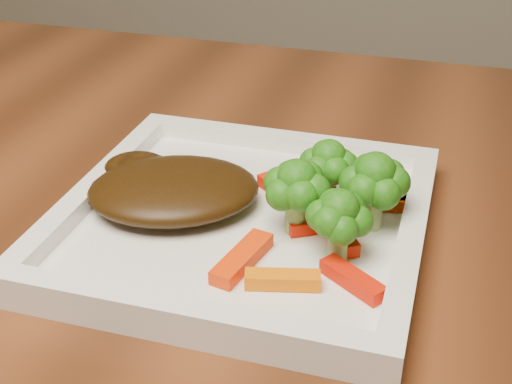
# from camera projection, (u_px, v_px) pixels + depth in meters

# --- Properties ---
(plate) EXTENTS (0.27, 0.27, 0.01)m
(plate) POSITION_uv_depth(u_px,v_px,m) (244.00, 225.00, 0.55)
(plate) COLOR white
(plate) RESTS_ON dining_table
(steak) EXTENTS (0.16, 0.15, 0.03)m
(steak) POSITION_uv_depth(u_px,v_px,m) (174.00, 190.00, 0.55)
(steak) COLOR #382108
(steak) RESTS_ON plate
(broccoli_0) EXTENTS (0.06, 0.06, 0.07)m
(broccoli_0) POSITION_uv_depth(u_px,v_px,m) (328.00, 164.00, 0.55)
(broccoli_0) COLOR #2D6010
(broccoli_0) RESTS_ON plate
(broccoli_1) EXTENTS (0.08, 0.08, 0.06)m
(broccoli_1) POSITION_uv_depth(u_px,v_px,m) (374.00, 189.00, 0.52)
(broccoli_1) COLOR #0F5E10
(broccoli_1) RESTS_ON plate
(broccoli_2) EXTENTS (0.06, 0.06, 0.06)m
(broccoli_2) POSITION_uv_depth(u_px,v_px,m) (339.00, 223.00, 0.48)
(broccoli_2) COLOR #217713
(broccoli_2) RESTS_ON plate
(broccoli_3) EXTENTS (0.07, 0.07, 0.06)m
(broccoli_3) POSITION_uv_depth(u_px,v_px,m) (296.00, 195.00, 0.51)
(broccoli_3) COLOR #226110
(broccoli_3) RESTS_ON plate
(carrot_0) EXTENTS (0.05, 0.02, 0.01)m
(carrot_0) POSITION_uv_depth(u_px,v_px,m) (283.00, 280.00, 0.47)
(carrot_0) COLOR orange
(carrot_0) RESTS_ON plate
(carrot_1) EXTENTS (0.05, 0.04, 0.01)m
(carrot_1) POSITION_uv_depth(u_px,v_px,m) (353.00, 279.00, 0.47)
(carrot_1) COLOR red
(carrot_1) RESTS_ON plate
(carrot_2) EXTENTS (0.03, 0.06, 0.01)m
(carrot_2) POSITION_uv_depth(u_px,v_px,m) (242.00, 258.00, 0.49)
(carrot_2) COLOR #EF3403
(carrot_2) RESTS_ON plate
(carrot_3) EXTENTS (0.06, 0.03, 0.01)m
(carrot_3) POSITION_uv_depth(u_px,v_px,m) (383.00, 201.00, 0.56)
(carrot_3) COLOR red
(carrot_3) RESTS_ON plate
(carrot_4) EXTENTS (0.04, 0.05, 0.01)m
(carrot_4) POSITION_uv_depth(u_px,v_px,m) (287.00, 175.00, 0.59)
(carrot_4) COLOR red
(carrot_4) RESTS_ON plate
(carrot_5) EXTENTS (0.04, 0.05, 0.01)m
(carrot_5) POSITION_uv_depth(u_px,v_px,m) (337.00, 232.00, 0.52)
(carrot_5) COLOR red
(carrot_5) RESTS_ON plate
(carrot_6) EXTENTS (0.06, 0.05, 0.01)m
(carrot_6) POSITION_uv_depth(u_px,v_px,m) (327.00, 221.00, 0.53)
(carrot_6) COLOR red
(carrot_6) RESTS_ON plate
(carrot_7) EXTENTS (0.05, 0.01, 0.01)m
(carrot_7) POSITION_uv_depth(u_px,v_px,m) (391.00, 200.00, 0.56)
(carrot_7) COLOR #FF3304
(carrot_7) RESTS_ON plate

